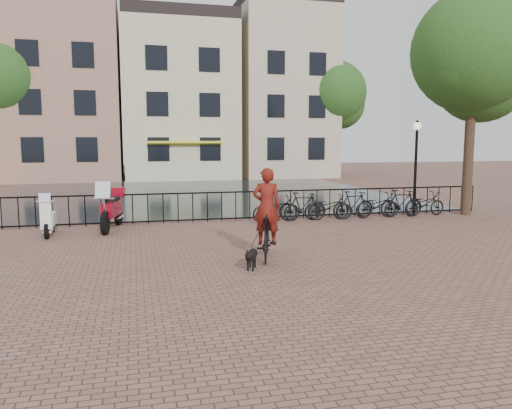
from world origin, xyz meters
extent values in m
plane|color=brown|center=(0.00, 0.00, 0.00)|extent=(100.00, 100.00, 0.00)
plane|color=black|center=(0.00, 17.30, 0.00)|extent=(20.00, 20.00, 0.00)
cube|color=black|center=(0.00, 8.00, 1.00)|extent=(20.00, 0.05, 0.05)
cube|color=black|center=(0.00, 8.00, 0.08)|extent=(20.00, 0.05, 0.05)
cube|color=#8E6653|center=(-7.50, 30.00, 6.00)|extent=(7.50, 9.00, 12.00)
cube|color=black|center=(-7.50, 30.00, 12.40)|extent=(7.50, 9.00, 0.80)
cube|color=#C0B191|center=(0.50, 30.00, 5.50)|extent=(8.00, 9.00, 11.00)
cube|color=black|center=(0.50, 30.00, 11.40)|extent=(8.00, 9.00, 0.80)
cube|color=gold|center=(0.50, 25.30, 2.60)|extent=(5.00, 0.60, 0.15)
cube|color=tan|center=(8.50, 30.00, 6.25)|extent=(7.00, 9.00, 12.50)
cube|color=black|center=(8.50, 30.00, 12.90)|extent=(7.00, 9.00, 0.80)
cylinder|color=black|center=(-11.00, 27.00, 3.15)|extent=(0.36, 0.36, 6.30)
sphere|color=#1C4818|center=(-11.00, 27.00, 6.75)|extent=(5.04, 5.04, 5.04)
cylinder|color=black|center=(9.20, 7.30, 2.80)|extent=(0.36, 0.36, 5.60)
sphere|color=#1C4818|center=(9.20, 7.30, 6.00)|extent=(4.48, 4.48, 4.48)
cylinder|color=black|center=(12.00, 27.00, 2.97)|extent=(0.36, 0.36, 5.95)
sphere|color=#1C4818|center=(12.00, 27.00, 6.38)|extent=(4.76, 4.76, 4.76)
cylinder|color=black|center=(7.20, 7.60, 1.60)|extent=(0.10, 0.10, 3.20)
sphere|color=beige|center=(7.20, 7.60, 3.30)|extent=(0.30, 0.30, 0.30)
imported|color=black|center=(0.06, 2.22, 0.55)|extent=(1.03, 1.91, 1.11)
imported|color=#5E150E|center=(0.06, 2.22, 1.43)|extent=(0.91, 0.73, 2.17)
imported|color=black|center=(1.80, 7.40, 0.45)|extent=(1.75, 0.71, 0.90)
imported|color=black|center=(2.75, 7.40, 0.50)|extent=(1.70, 0.60, 1.00)
imported|color=black|center=(3.70, 7.40, 0.45)|extent=(1.78, 0.81, 0.90)
imported|color=black|center=(4.65, 7.40, 0.50)|extent=(1.72, 0.72, 1.00)
imported|color=black|center=(5.60, 7.40, 0.45)|extent=(1.73, 0.64, 0.90)
imported|color=black|center=(6.55, 7.40, 0.50)|extent=(1.67, 0.48, 1.00)
imported|color=black|center=(7.50, 7.40, 0.45)|extent=(1.76, 0.75, 0.90)
camera|label=1|loc=(-2.91, -8.90, 2.77)|focal=35.00mm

